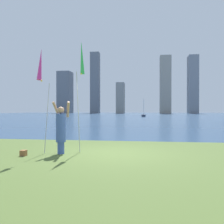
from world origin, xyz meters
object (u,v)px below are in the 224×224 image
bag (23,153)px  sailboat_4 (144,115)px  person (61,128)px  kite_flag_left (41,67)px  kite_flag_right (82,60)px

bag → sailboat_4: sailboat_4 is taller
bag → sailboat_4: (3.63, 47.44, 0.20)m
bag → sailboat_4: size_ratio=0.05×
person → bag: (-1.11, -0.56, -0.81)m
bag → sailboat_4: bearing=85.6°
person → sailboat_4: bearing=97.6°
kite_flag_left → kite_flag_right: 1.59m
sailboat_4 → bag: bearing=-94.4°
kite_flag_left → bag: size_ratio=18.44×
kite_flag_left → bag: kite_flag_left is taller
person → kite_flag_left: kite_flag_left is taller
kite_flag_right → sailboat_4: kite_flag_right is taller
sailboat_4 → person: bearing=-93.1°
kite_flag_left → sailboat_4: 47.42m
person → kite_flag_left: size_ratio=0.51×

